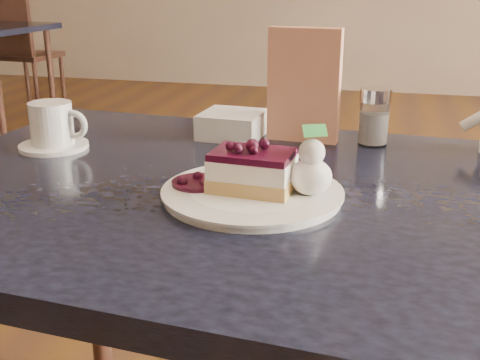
% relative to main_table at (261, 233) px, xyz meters
% --- Properties ---
extents(main_table, '(1.17, 0.83, 0.70)m').
position_rel_main_table_xyz_m(main_table, '(0.00, 0.00, 0.00)').
color(main_table, black).
rests_on(main_table, ground).
extents(dessert_plate, '(0.25, 0.25, 0.01)m').
position_rel_main_table_xyz_m(dessert_plate, '(-0.00, -0.05, 0.08)').
color(dessert_plate, white).
rests_on(dessert_plate, main_table).
extents(cheesecake_slice, '(0.12, 0.09, 0.06)m').
position_rel_main_table_xyz_m(cheesecake_slice, '(-0.00, -0.05, 0.11)').
color(cheesecake_slice, '#E7A855').
rests_on(cheesecake_slice, dessert_plate).
extents(whipped_cream, '(0.06, 0.06, 0.05)m').
position_rel_main_table_xyz_m(whipped_cream, '(0.08, -0.04, 0.11)').
color(whipped_cream, white).
rests_on(whipped_cream, dessert_plate).
extents(berry_sauce, '(0.07, 0.07, 0.01)m').
position_rel_main_table_xyz_m(berry_sauce, '(-0.08, -0.05, 0.09)').
color(berry_sauce, black).
rests_on(berry_sauce, dessert_plate).
extents(coffee_set, '(0.13, 0.12, 0.08)m').
position_rel_main_table_xyz_m(coffee_set, '(-0.40, 0.11, 0.11)').
color(coffee_set, white).
rests_on(coffee_set, main_table).
extents(menu_card, '(0.13, 0.04, 0.21)m').
position_rel_main_table_xyz_m(menu_card, '(0.02, 0.27, 0.18)').
color(menu_card, beige).
rests_on(menu_card, main_table).
extents(sugar_shaker, '(0.06, 0.06, 0.10)m').
position_rel_main_table_xyz_m(sugar_shaker, '(0.15, 0.27, 0.13)').
color(sugar_shaker, white).
rests_on(sugar_shaker, main_table).
extents(napkin_stack, '(0.12, 0.12, 0.05)m').
position_rel_main_table_xyz_m(napkin_stack, '(-0.12, 0.26, 0.10)').
color(napkin_stack, white).
rests_on(napkin_stack, main_table).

